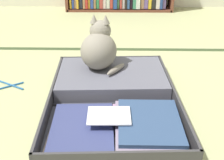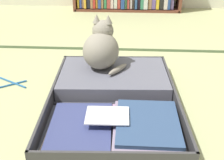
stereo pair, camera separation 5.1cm
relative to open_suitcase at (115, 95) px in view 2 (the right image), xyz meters
name	(u,v)px [view 2 (the right image)]	position (x,y,z in m)	size (l,w,h in m)	color
ground_plane	(105,130)	(-0.03, -0.26, -0.04)	(10.00, 10.00, 0.00)	tan
tatami_border	(116,49)	(-0.03, 0.76, -0.04)	(4.80, 0.05, 0.00)	#364627
open_suitcase	(115,95)	(0.00, 0.00, 0.00)	(0.68, 0.94, 0.10)	#39383B
black_cat	(102,48)	(-0.09, 0.23, 0.17)	(0.28, 0.26, 0.30)	gray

